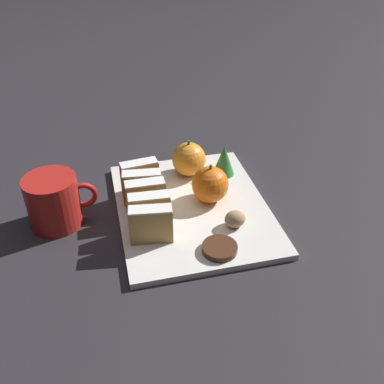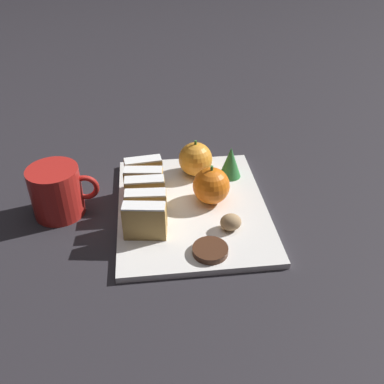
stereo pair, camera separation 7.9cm
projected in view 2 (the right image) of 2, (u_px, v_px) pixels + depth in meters
ground_plane at (192, 210)px, 0.81m from camera, size 6.00×6.00×0.00m
serving_platter at (192, 207)px, 0.81m from camera, size 0.28×0.35×0.01m
stollen_slice_front at (145, 221)px, 0.72m from camera, size 0.07×0.04×0.07m
stollen_slice_second at (146, 208)px, 0.75m from camera, size 0.07×0.03×0.07m
stollen_slice_third at (145, 195)px, 0.78m from camera, size 0.07×0.03×0.07m
stollen_slice_fourth at (144, 184)px, 0.81m from camera, size 0.07×0.03×0.07m
stollen_slice_fifth at (144, 174)px, 0.84m from camera, size 0.07×0.03×0.07m
orange_near at (211, 186)px, 0.80m from camera, size 0.07×0.07×0.08m
orange_far at (195, 159)px, 0.88m from camera, size 0.07×0.07×0.08m
walnut at (231, 222)px, 0.74m from camera, size 0.04×0.03×0.03m
chocolate_cookie at (210, 250)px, 0.70m from camera, size 0.06×0.06×0.01m
evergreen_sprig at (231, 162)px, 0.87m from camera, size 0.04×0.04×0.07m
coffee_mug at (57, 192)px, 0.78m from camera, size 0.12×0.09×0.10m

